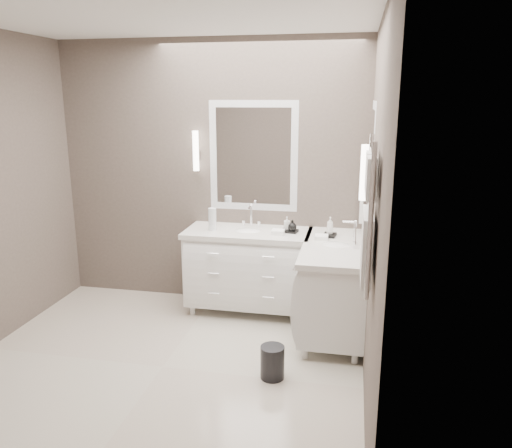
% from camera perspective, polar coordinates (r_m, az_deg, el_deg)
% --- Properties ---
extents(floor, '(3.20, 3.00, 0.01)m').
position_cam_1_polar(floor, '(4.28, -10.62, -15.81)').
color(floor, beige).
rests_on(floor, ground).
extents(ceiling, '(3.20, 3.00, 0.01)m').
position_cam_1_polar(ceiling, '(3.76, -12.66, 22.82)').
color(ceiling, white).
rests_on(ceiling, wall_back).
extents(wall_back, '(3.20, 0.01, 2.70)m').
position_cam_1_polar(wall_back, '(5.19, -5.18, 5.64)').
color(wall_back, '#544943').
rests_on(wall_back, floor).
extents(wall_front, '(3.20, 0.01, 2.70)m').
position_cam_1_polar(wall_front, '(2.53, -24.73, -4.97)').
color(wall_front, '#544943').
rests_on(wall_front, floor).
extents(wall_right, '(0.01, 3.00, 2.70)m').
position_cam_1_polar(wall_right, '(3.51, 13.42, 1.12)').
color(wall_right, '#544943').
rests_on(wall_right, floor).
extents(vanity_back, '(1.24, 0.59, 0.97)m').
position_cam_1_polar(vanity_back, '(5.03, -0.91, -4.76)').
color(vanity_back, white).
rests_on(vanity_back, floor).
extents(vanity_right, '(0.59, 1.24, 0.97)m').
position_cam_1_polar(vanity_right, '(4.62, 8.96, -6.68)').
color(vanity_right, white).
rests_on(vanity_right, floor).
extents(mirror_back, '(0.90, 0.02, 1.10)m').
position_cam_1_polar(mirror_back, '(5.04, -0.32, 7.73)').
color(mirror_back, white).
rests_on(mirror_back, wall_back).
extents(mirror_right, '(0.02, 0.90, 1.10)m').
position_cam_1_polar(mirror_right, '(4.26, 13.01, 6.16)').
color(mirror_right, white).
rests_on(mirror_right, wall_right).
extents(sconce_back, '(0.06, 0.06, 0.40)m').
position_cam_1_polar(sconce_back, '(5.13, -6.90, 8.21)').
color(sconce_back, white).
rests_on(sconce_back, wall_back).
extents(sconce_right, '(0.06, 0.06, 0.40)m').
position_cam_1_polar(sconce_right, '(3.68, 12.28, 5.63)').
color(sconce_right, white).
rests_on(sconce_right, wall_right).
extents(towel_bar_corner, '(0.03, 0.22, 0.30)m').
position_cam_1_polar(towel_bar_corner, '(4.89, 11.95, 2.05)').
color(towel_bar_corner, white).
rests_on(towel_bar_corner, wall_right).
extents(towel_ladder, '(0.06, 0.58, 0.90)m').
position_cam_1_polar(towel_ladder, '(3.11, 12.69, 0.28)').
color(towel_ladder, white).
rests_on(towel_ladder, wall_right).
extents(waste_bin, '(0.21, 0.21, 0.26)m').
position_cam_1_polar(waste_bin, '(4.02, 1.88, -15.51)').
color(waste_bin, black).
rests_on(waste_bin, floor).
extents(amenity_tray_back, '(0.17, 0.14, 0.02)m').
position_cam_1_polar(amenity_tray_back, '(4.87, 3.85, -0.79)').
color(amenity_tray_back, black).
rests_on(amenity_tray_back, vanity_back).
extents(amenity_tray_right, '(0.13, 0.16, 0.02)m').
position_cam_1_polar(amenity_tray_right, '(4.77, 8.42, -1.26)').
color(amenity_tray_right, black).
rests_on(amenity_tray_right, vanity_right).
extents(water_bottle, '(0.08, 0.08, 0.22)m').
position_cam_1_polar(water_bottle, '(4.92, -5.01, 0.55)').
color(water_bottle, silver).
rests_on(water_bottle, vanity_back).
extents(soap_bottle_a, '(0.06, 0.06, 0.12)m').
position_cam_1_polar(soap_bottle_a, '(4.87, 3.55, 0.12)').
color(soap_bottle_a, white).
rests_on(soap_bottle_a, amenity_tray_back).
extents(soap_bottle_b, '(0.09, 0.09, 0.11)m').
position_cam_1_polar(soap_bottle_b, '(4.82, 4.17, -0.14)').
color(soap_bottle_b, black).
rests_on(soap_bottle_b, amenity_tray_back).
extents(soap_bottle_c, '(0.08, 0.08, 0.16)m').
position_cam_1_polar(soap_bottle_c, '(4.74, 8.46, -0.17)').
color(soap_bottle_c, white).
rests_on(soap_bottle_c, amenity_tray_right).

